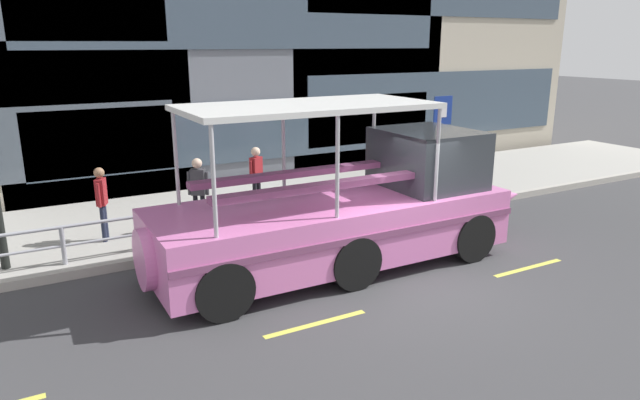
{
  "coord_description": "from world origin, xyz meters",
  "views": [
    {
      "loc": [
        -6.28,
        -7.87,
        4.31
      ],
      "look_at": [
        -1.05,
        1.59,
        1.3
      ],
      "focal_mm": 31.83,
      "sensor_mm": 36.0,
      "label": 1
    }
  ],
  "objects": [
    {
      "name": "curb_guardrail",
      "position": [
        -1.54,
        3.45,
        0.71
      ],
      "size": [
        11.59,
        0.09,
        0.79
      ],
      "color": "#9EA0A8",
      "rests_on": "sidewalk"
    },
    {
      "name": "ground_plane",
      "position": [
        0.0,
        0.0,
        0.0
      ],
      "size": [
        120.0,
        120.0,
        0.0
      ],
      "primitive_type": "plane",
      "color": "#3D3D3F"
    },
    {
      "name": "pedestrian_mid_right",
      "position": [
        -2.71,
        4.23,
        1.18
      ],
      "size": [
        0.42,
        0.32,
        1.66
      ],
      "color": "black",
      "rests_on": "sidewalk"
    },
    {
      "name": "pedestrian_mid_left",
      "position": [
        -1.04,
        4.87,
        1.19
      ],
      "size": [
        0.43,
        0.31,
        1.67
      ],
      "color": "black",
      "rests_on": "sidewalk"
    },
    {
      "name": "pedestrian_near_bow",
      "position": [
        3.18,
        4.37,
        1.19
      ],
      "size": [
        0.31,
        0.44,
        1.68
      ],
      "color": "#47423D",
      "rests_on": "sidewalk"
    },
    {
      "name": "lane_centreline",
      "position": [
        -0.0,
        -0.72,
        0.0
      ],
      "size": [
        25.8,
        0.12,
        0.01
      ],
      "color": "#DBD64C",
      "rests_on": "ground_plane"
    },
    {
      "name": "parking_sign",
      "position": [
        3.95,
        3.87,
        2.05
      ],
      "size": [
        0.6,
        0.12,
        2.76
      ],
      "color": "#4C4F54",
      "rests_on": "sidewalk"
    },
    {
      "name": "curb_edge",
      "position": [
        0.0,
        3.11,
        0.09
      ],
      "size": [
        32.0,
        0.18,
        0.18
      ],
      "primitive_type": "cube",
      "color": "#B2ADA3",
      "rests_on": "ground_plane"
    },
    {
      "name": "pedestrian_near_stern",
      "position": [
        -4.73,
        4.51,
        1.15
      ],
      "size": [
        0.28,
        0.44,
        1.61
      ],
      "color": "#1E2338",
      "rests_on": "sidewalk"
    },
    {
      "name": "duck_tour_boat",
      "position": [
        -0.43,
        1.24,
        1.08
      ],
      "size": [
        8.82,
        2.49,
        3.25
      ],
      "color": "pink",
      "rests_on": "ground_plane"
    },
    {
      "name": "sidewalk",
      "position": [
        0.0,
        5.6,
        0.09
      ],
      "size": [
        32.0,
        4.8,
        0.18
      ],
      "primitive_type": "cube",
      "color": "#A8A59E",
      "rests_on": "ground_plane"
    }
  ]
}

